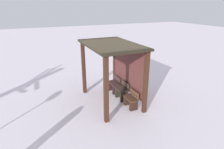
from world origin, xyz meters
The scene contains 5 objects.
ground_plane centered at (0.00, 0.00, 0.00)m, with size 60.00×60.00×0.00m, color white.
bus_shelter centered at (0.00, 0.28, 1.78)m, with size 2.90×1.85×2.45m.
bench_left_inside centered at (-0.78, 0.49, 0.31)m, with size 0.68×0.37×0.75m.
bench_center_inside centered at (0.00, 0.49, 0.31)m, with size 0.68×0.39×0.77m.
bench_right_inside centered at (0.78, 0.49, 0.29)m, with size 0.68×0.36×0.70m.
Camera 1 is at (6.52, -2.93, 3.84)m, focal length 30.42 mm.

